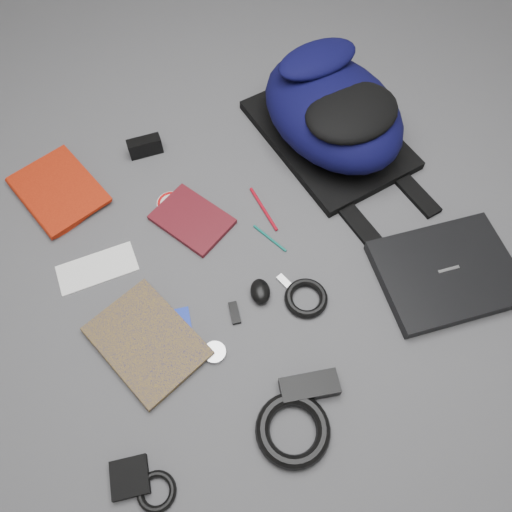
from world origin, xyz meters
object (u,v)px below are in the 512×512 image
textbook_red (28,209)px  pouch (130,477)px  backpack (333,110)px  comic_book (114,370)px  compact_camera (145,146)px  laptop (446,272)px  dvd_case (192,220)px  mouse (260,292)px  power_brick (309,387)px

textbook_red → pouch: size_ratio=3.34×
backpack → comic_book: size_ratio=1.98×
comic_book → compact_camera: bearing=45.8°
laptop → comic_book: (-0.86, 0.18, -0.01)m
textbook_red → backpack: bearing=-23.1°
backpack → pouch: size_ratio=6.80×
compact_camera → dvd_case: bearing=-77.4°
backpack → laptop: 0.57m
compact_camera → backpack: bearing=-12.9°
textbook_red → mouse: size_ratio=3.73×
comic_book → power_brick: (0.39, -0.26, 0.01)m
textbook_red → comic_book: textbook_red is taller
comic_book → mouse: bearing=-14.0°
backpack → comic_book: backpack is taller
laptop → mouse: size_ratio=4.89×
textbook_red → power_brick: bearing=-74.2°
pouch → power_brick: bearing=-2.8°
backpack → dvd_case: 0.52m
compact_camera → pouch: compact_camera is taller
backpack → dvd_case: bearing=-173.3°
power_brick → comic_book: bearing=164.0°
compact_camera → pouch: 0.92m
dvd_case → pouch: (-0.40, -0.54, 0.00)m
backpack → power_brick: size_ratio=3.98×
mouse → power_brick: mouse is taller
compact_camera → laptop: bearing=-46.1°
comic_book → laptop: bearing=-26.9°
textbook_red → dvd_case: size_ratio=1.30×
power_brick → dvd_case: bearing=112.0°
pouch → backpack: bearing=34.2°
comic_book → dvd_case: 0.46m
textbook_red → dvd_case: 0.47m
textbook_red → compact_camera: 0.38m
comic_book → textbook_red: bearing=79.8°
compact_camera → power_brick: 0.86m
laptop → compact_camera: size_ratio=3.50×
mouse → power_brick: bearing=-72.3°
laptop → power_brick: bearing=-157.2°
laptop → dvd_case: laptop is taller
laptop → mouse: mouse is taller
compact_camera → pouch: (-0.39, -0.83, -0.02)m
comic_book → pouch: same height
laptop → comic_book: bearing=-178.7°
backpack → mouse: size_ratio=7.60×
compact_camera → mouse: 0.59m
backpack → power_brick: (-0.47, -0.64, -0.10)m
backpack → textbook_red: 0.92m
compact_camera → power_brick: bearing=-76.8°
dvd_case → compact_camera: size_ratio=2.06×
power_brick → textbook_red: bearing=136.1°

